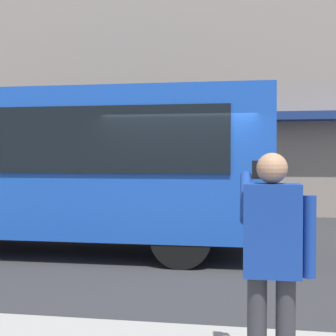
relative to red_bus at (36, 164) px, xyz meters
The scene contains 4 objects.
ground_plane 3.46m from the red_bus, behind, with size 60.00×60.00×0.00m, color #2B2B2D.
building_facade_far 8.18m from the red_bus, 115.52° to the right, with size 28.00×1.55×12.00m.
red_bus is the anchor object (origin of this frame).
pedestrian_photographer 6.74m from the red_bus, 128.97° to the left, with size 0.53×0.52×1.70m.
Camera 1 is at (-1.04, 8.10, 1.82)m, focal length 50.10 mm.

